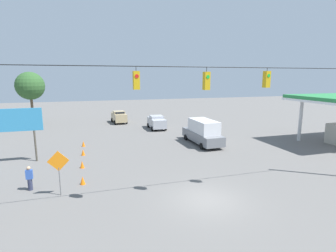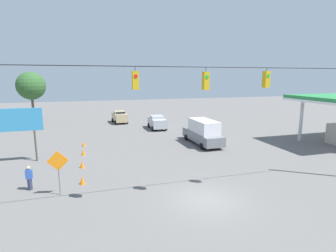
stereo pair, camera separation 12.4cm
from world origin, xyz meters
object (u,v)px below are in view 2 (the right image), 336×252
at_px(box_truck_grey_oncoming_far, 203,132).
at_px(pedestrian, 29,178).
at_px(sedan_silver_oncoming_deep, 157,122).
at_px(traffic_cone_second, 82,164).
at_px(traffic_cone_third, 83,152).
at_px(traffic_cone_fourth, 84,144).
at_px(work_zone_sign, 58,164).
at_px(traffic_cone_nearest, 82,180).
at_px(tree_horizon_left, 31,86).
at_px(overhead_signal_span, 205,111).
at_px(roadside_billboard, 11,123).
at_px(sedan_tan_withflow_deep, 120,117).

relative_size(box_truck_grey_oncoming_far, pedestrian, 4.06).
height_order(sedan_silver_oncoming_deep, traffic_cone_second, sedan_silver_oncoming_deep).
distance_m(traffic_cone_third, traffic_cone_fourth, 3.32).
bearing_deg(traffic_cone_third, work_zone_sign, 81.79).
bearing_deg(traffic_cone_third, traffic_cone_second, 89.69).
xyz_separation_m(traffic_cone_nearest, traffic_cone_second, (0.09, -3.45, 0.00)).
bearing_deg(tree_horizon_left, sedan_silver_oncoming_deep, 154.68).
relative_size(overhead_signal_span, work_zone_sign, 8.00).
height_order(roadside_billboard, work_zone_sign, roadside_billboard).
height_order(overhead_signal_span, tree_horizon_left, overhead_signal_span).
relative_size(sedan_tan_withflow_deep, traffic_cone_nearest, 7.29).
relative_size(sedan_silver_oncoming_deep, traffic_cone_second, 7.46).
distance_m(sedan_silver_oncoming_deep, traffic_cone_fourth, 12.06).
height_order(overhead_signal_span, traffic_cone_third, overhead_signal_span).
relative_size(traffic_cone_nearest, tree_horizon_left, 0.07).
bearing_deg(sedan_silver_oncoming_deep, traffic_cone_nearest, 60.87).
bearing_deg(box_truck_grey_oncoming_far, pedestrian, 26.23).
relative_size(overhead_signal_span, traffic_cone_fourth, 39.42).
relative_size(sedan_tan_withflow_deep, tree_horizon_left, 0.53).
relative_size(box_truck_grey_oncoming_far, sedan_silver_oncoming_deep, 1.52).
xyz_separation_m(traffic_cone_nearest, traffic_cone_third, (0.07, -7.06, 0.00)).
bearing_deg(sedan_silver_oncoming_deep, sedan_tan_withflow_deep, -55.28).
relative_size(roadside_billboard, work_zone_sign, 1.73).
bearing_deg(traffic_cone_nearest, box_truck_grey_oncoming_far, -148.05).
distance_m(traffic_cone_nearest, traffic_cone_second, 3.45).
relative_size(work_zone_sign, pedestrian, 1.77).
xyz_separation_m(overhead_signal_span, tree_horizon_left, (14.61, -29.63, 0.62)).
distance_m(box_truck_grey_oncoming_far, roadside_billboard, 18.20).
bearing_deg(sedan_silver_oncoming_deep, pedestrian, 53.34).
bearing_deg(box_truck_grey_oncoming_far, work_zone_sign, 33.51).
height_order(box_truck_grey_oncoming_far, traffic_cone_third, box_truck_grey_oncoming_far).
relative_size(sedan_tan_withflow_deep, roadside_billboard, 0.86).
height_order(overhead_signal_span, work_zone_sign, overhead_signal_span).
distance_m(pedestrian, tree_horizon_left, 26.34).
bearing_deg(tree_horizon_left, work_zone_sign, 103.00).
bearing_deg(traffic_cone_nearest, traffic_cone_third, -89.43).
xyz_separation_m(work_zone_sign, tree_horizon_left, (6.20, -26.85, 3.90)).
height_order(traffic_cone_nearest, traffic_cone_second, same).
bearing_deg(traffic_cone_fourth, traffic_cone_nearest, 90.46).
xyz_separation_m(sedan_tan_withflow_deep, traffic_cone_fourth, (5.27, 13.53, -0.70)).
height_order(sedan_tan_withflow_deep, sedan_silver_oncoming_deep, sedan_tan_withflow_deep).
distance_m(box_truck_grey_oncoming_far, traffic_cone_nearest, 14.65).
height_order(overhead_signal_span, traffic_cone_second, overhead_signal_span).
bearing_deg(sedan_silver_oncoming_deep, box_truck_grey_oncoming_far, 105.60).
height_order(traffic_cone_third, tree_horizon_left, tree_horizon_left).
xyz_separation_m(box_truck_grey_oncoming_far, sedan_tan_withflow_deep, (7.21, -16.18, -0.34)).
distance_m(work_zone_sign, tree_horizon_left, 27.83).
bearing_deg(overhead_signal_span, work_zone_sign, -18.25).
bearing_deg(work_zone_sign, tree_horizon_left, -77.00).
relative_size(overhead_signal_span, traffic_cone_second, 39.42).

